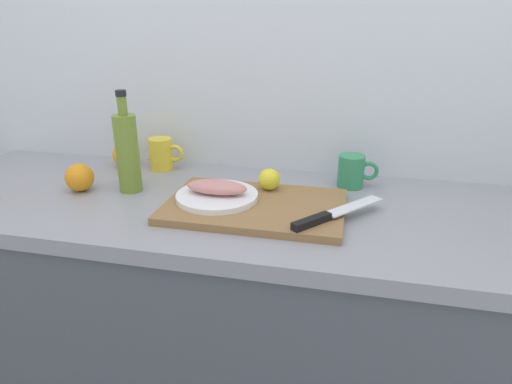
% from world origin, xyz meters
% --- Properties ---
extents(back_wall, '(3.20, 0.05, 2.50)m').
position_xyz_m(back_wall, '(0.00, 0.33, 1.25)').
color(back_wall, silver).
rests_on(back_wall, ground_plane).
extents(kitchen_counter, '(2.00, 0.60, 0.90)m').
position_xyz_m(kitchen_counter, '(0.00, 0.00, 0.45)').
color(kitchen_counter, '#4C5159').
rests_on(kitchen_counter, ground_plane).
extents(cutting_board, '(0.45, 0.30, 0.02)m').
position_xyz_m(cutting_board, '(0.00, -0.04, 0.91)').
color(cutting_board, olive).
rests_on(cutting_board, kitchen_counter).
extents(white_plate, '(0.21, 0.21, 0.01)m').
position_xyz_m(white_plate, '(-0.10, -0.03, 0.93)').
color(white_plate, white).
rests_on(white_plate, cutting_board).
extents(fish_fillet, '(0.16, 0.07, 0.04)m').
position_xyz_m(fish_fillet, '(-0.10, -0.03, 0.95)').
color(fish_fillet, tan).
rests_on(fish_fillet, white_plate).
extents(chef_knife, '(0.21, 0.24, 0.02)m').
position_xyz_m(chef_knife, '(0.19, -0.10, 0.93)').
color(chef_knife, silver).
rests_on(chef_knife, cutting_board).
extents(lemon_0, '(0.06, 0.06, 0.06)m').
position_xyz_m(lemon_0, '(0.02, 0.06, 0.95)').
color(lemon_0, yellow).
rests_on(lemon_0, cutting_board).
extents(olive_oil_bottle, '(0.06, 0.06, 0.28)m').
position_xyz_m(olive_oil_bottle, '(-0.38, 0.02, 1.02)').
color(olive_oil_bottle, olive).
rests_on(olive_oil_bottle, kitchen_counter).
extents(coffee_mug_0, '(0.12, 0.08, 0.09)m').
position_xyz_m(coffee_mug_0, '(0.24, 0.19, 0.95)').
color(coffee_mug_0, '#338C59').
rests_on(coffee_mug_0, kitchen_counter).
extents(coffee_mug_1, '(0.11, 0.07, 0.10)m').
position_xyz_m(coffee_mug_1, '(-0.37, 0.21, 0.95)').
color(coffee_mug_1, yellow).
rests_on(coffee_mug_1, kitchen_counter).
extents(orange_0, '(0.08, 0.08, 0.08)m').
position_xyz_m(orange_0, '(-0.52, -0.02, 0.94)').
color(orange_0, orange).
rests_on(orange_0, kitchen_counter).
extents(orange_1, '(0.08, 0.08, 0.08)m').
position_xyz_m(orange_1, '(-0.50, 0.21, 0.94)').
color(orange_1, orange).
rests_on(orange_1, kitchen_counter).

